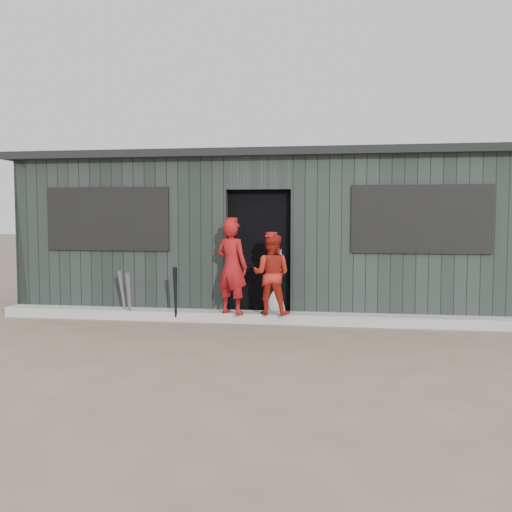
% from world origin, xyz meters
% --- Properties ---
extents(ground, '(80.00, 80.00, 0.00)m').
position_xyz_m(ground, '(0.00, 0.00, 0.00)').
color(ground, '#6D5C4B').
rests_on(ground, ground).
extents(curb, '(8.00, 0.36, 0.15)m').
position_xyz_m(curb, '(0.00, 1.82, 0.07)').
color(curb, '#A7A8A3').
rests_on(curb, ground).
extents(bat_left, '(0.10, 0.25, 0.77)m').
position_xyz_m(bat_left, '(-2.07, 1.74, 0.38)').
color(bat_left, gray).
rests_on(bat_left, ground).
extents(bat_mid, '(0.14, 0.30, 0.76)m').
position_xyz_m(bat_mid, '(-1.91, 1.59, 0.38)').
color(bat_mid, gray).
rests_on(bat_mid, ground).
extents(bat_right, '(0.15, 0.32, 0.85)m').
position_xyz_m(bat_right, '(-1.18, 1.55, 0.42)').
color(bat_right, black).
rests_on(bat_right, ground).
extents(player_red_left, '(0.60, 0.51, 1.40)m').
position_xyz_m(player_red_left, '(-0.34, 1.64, 0.85)').
color(player_red_left, maroon).
rests_on(player_red_left, curb).
extents(player_red_right, '(0.63, 0.52, 1.19)m').
position_xyz_m(player_red_right, '(0.25, 1.69, 0.74)').
color(player_red_right, '#B12315').
rests_on(player_red_right, curb).
extents(player_grey_back, '(0.63, 0.52, 1.10)m').
position_xyz_m(player_grey_back, '(0.28, 2.25, 0.55)').
color(player_grey_back, '#AFAFAF').
rests_on(player_grey_back, ground).
extents(dugout, '(8.30, 3.30, 2.62)m').
position_xyz_m(dugout, '(-0.00, 3.50, 1.29)').
color(dugout, black).
rests_on(dugout, ground).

